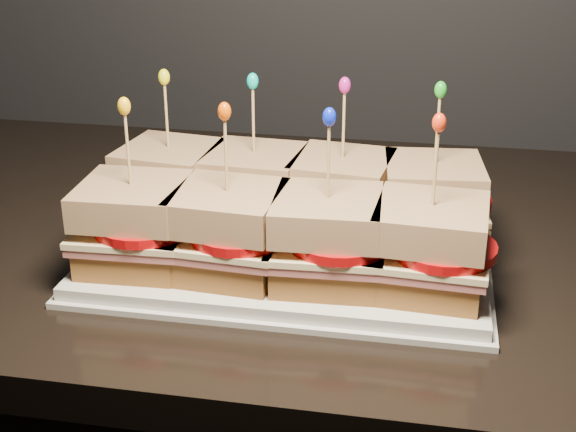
# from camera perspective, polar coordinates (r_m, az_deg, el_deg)

# --- Properties ---
(granite_slab) EXTENTS (2.27, 0.67, 0.04)m
(granite_slab) POSITION_cam_1_polar(r_m,az_deg,el_deg) (1.00, -15.79, -0.36)
(granite_slab) COLOR black
(granite_slab) RESTS_ON cabinet
(platter) EXTENTS (0.39, 0.24, 0.02)m
(platter) POSITION_cam_1_polar(r_m,az_deg,el_deg) (0.81, 0.00, -2.98)
(platter) COLOR silver
(platter) RESTS_ON granite_slab
(platter_rim) EXTENTS (0.40, 0.25, 0.01)m
(platter_rim) POSITION_cam_1_polar(r_m,az_deg,el_deg) (0.81, 0.00, -3.36)
(platter_rim) COLOR silver
(platter_rim) RESTS_ON granite_slab
(sandwich_0_bread_bot) EXTENTS (0.11, 0.11, 0.03)m
(sandwich_0_bread_bot) POSITION_cam_1_polar(r_m,az_deg,el_deg) (0.88, -8.24, 0.64)
(sandwich_0_bread_bot) COLOR brown
(sandwich_0_bread_bot) RESTS_ON platter
(sandwich_0_ham) EXTENTS (0.12, 0.11, 0.01)m
(sandwich_0_ham) POSITION_cam_1_polar(r_m,az_deg,el_deg) (0.88, -8.30, 1.67)
(sandwich_0_ham) COLOR #B1645E
(sandwich_0_ham) RESTS_ON sandwich_0_bread_bot
(sandwich_0_cheese) EXTENTS (0.12, 0.11, 0.01)m
(sandwich_0_cheese) POSITION_cam_1_polar(r_m,az_deg,el_deg) (0.87, -8.33, 2.10)
(sandwich_0_cheese) COLOR #FFE6A8
(sandwich_0_cheese) RESTS_ON sandwich_0_ham
(sandwich_0_tomato) EXTENTS (0.09, 0.09, 0.01)m
(sandwich_0_tomato) POSITION_cam_1_polar(r_m,az_deg,el_deg) (0.86, -7.73, 2.37)
(sandwich_0_tomato) COLOR red
(sandwich_0_tomato) RESTS_ON sandwich_0_cheese
(sandwich_0_bread_top) EXTENTS (0.11, 0.11, 0.03)m
(sandwich_0_bread_top) POSITION_cam_1_polar(r_m,az_deg,el_deg) (0.86, -8.44, 3.85)
(sandwich_0_bread_top) COLOR brown
(sandwich_0_bread_top) RESTS_ON sandwich_0_tomato
(sandwich_0_pick) EXTENTS (0.00, 0.00, 0.09)m
(sandwich_0_pick) POSITION_cam_1_polar(r_m,az_deg,el_deg) (0.85, -8.62, 6.80)
(sandwich_0_pick) COLOR tan
(sandwich_0_pick) RESTS_ON sandwich_0_bread_top
(sandwich_0_frill) EXTENTS (0.01, 0.01, 0.02)m
(sandwich_0_frill) POSITION_cam_1_polar(r_m,az_deg,el_deg) (0.84, -8.81, 9.74)
(sandwich_0_frill) COLOR yellow
(sandwich_0_frill) RESTS_ON sandwich_0_pick
(sandwich_1_bread_bot) EXTENTS (0.10, 0.10, 0.03)m
(sandwich_1_bread_bot) POSITION_cam_1_polar(r_m,az_deg,el_deg) (0.86, -2.36, 0.21)
(sandwich_1_bread_bot) COLOR brown
(sandwich_1_bread_bot) RESTS_ON platter
(sandwich_1_ham) EXTENTS (0.11, 0.11, 0.01)m
(sandwich_1_ham) POSITION_cam_1_polar(r_m,az_deg,el_deg) (0.85, -2.38, 1.27)
(sandwich_1_ham) COLOR #B1645E
(sandwich_1_ham) RESTS_ON sandwich_1_bread_bot
(sandwich_1_cheese) EXTENTS (0.11, 0.11, 0.01)m
(sandwich_1_cheese) POSITION_cam_1_polar(r_m,az_deg,el_deg) (0.85, -2.39, 1.71)
(sandwich_1_cheese) COLOR #FFE6A8
(sandwich_1_cheese) RESTS_ON sandwich_1_ham
(sandwich_1_tomato) EXTENTS (0.09, 0.09, 0.01)m
(sandwich_1_tomato) POSITION_cam_1_polar(r_m,az_deg,el_deg) (0.84, -1.69, 1.98)
(sandwich_1_tomato) COLOR red
(sandwich_1_tomato) RESTS_ON sandwich_1_cheese
(sandwich_1_bread_top) EXTENTS (0.10, 0.10, 0.03)m
(sandwich_1_bread_top) POSITION_cam_1_polar(r_m,az_deg,el_deg) (0.84, -2.42, 3.50)
(sandwich_1_bread_top) COLOR brown
(sandwich_1_bread_top) RESTS_ON sandwich_1_tomato
(sandwich_1_pick) EXTENTS (0.00, 0.00, 0.09)m
(sandwich_1_pick) POSITION_cam_1_polar(r_m,az_deg,el_deg) (0.83, -2.48, 6.53)
(sandwich_1_pick) COLOR tan
(sandwich_1_pick) RESTS_ON sandwich_1_bread_top
(sandwich_1_frill) EXTENTS (0.01, 0.01, 0.02)m
(sandwich_1_frill) POSITION_cam_1_polar(r_m,az_deg,el_deg) (0.81, -2.53, 9.56)
(sandwich_1_frill) COLOR #04BFB5
(sandwich_1_frill) RESTS_ON sandwich_1_pick
(sandwich_2_bread_bot) EXTENTS (0.10, 0.10, 0.03)m
(sandwich_2_bread_bot) POSITION_cam_1_polar(r_m,az_deg,el_deg) (0.85, 3.78, -0.24)
(sandwich_2_bread_bot) COLOR brown
(sandwich_2_bread_bot) RESTS_ON platter
(sandwich_2_ham) EXTENTS (0.11, 0.11, 0.01)m
(sandwich_2_ham) POSITION_cam_1_polar(r_m,az_deg,el_deg) (0.84, 3.81, 0.83)
(sandwich_2_ham) COLOR #B1645E
(sandwich_2_ham) RESTS_ON sandwich_2_bread_bot
(sandwich_2_cheese) EXTENTS (0.12, 0.11, 0.01)m
(sandwich_2_cheese) POSITION_cam_1_polar(r_m,az_deg,el_deg) (0.84, 3.83, 1.27)
(sandwich_2_cheese) COLOR #FFE6A8
(sandwich_2_cheese) RESTS_ON sandwich_2_ham
(sandwich_2_tomato) EXTENTS (0.09, 0.09, 0.01)m
(sandwich_2_tomato) POSITION_cam_1_polar(r_m,az_deg,el_deg) (0.83, 4.61, 1.54)
(sandwich_2_tomato) COLOR red
(sandwich_2_tomato) RESTS_ON sandwich_2_cheese
(sandwich_2_bread_top) EXTENTS (0.11, 0.11, 0.03)m
(sandwich_2_bread_top) POSITION_cam_1_polar(r_m,az_deg,el_deg) (0.83, 3.88, 3.10)
(sandwich_2_bread_top) COLOR brown
(sandwich_2_bread_top) RESTS_ON sandwich_2_tomato
(sandwich_2_pick) EXTENTS (0.00, 0.00, 0.09)m
(sandwich_2_pick) POSITION_cam_1_polar(r_m,az_deg,el_deg) (0.81, 3.97, 6.17)
(sandwich_2_pick) COLOR tan
(sandwich_2_pick) RESTS_ON sandwich_2_bread_top
(sandwich_2_frill) EXTENTS (0.01, 0.01, 0.02)m
(sandwich_2_frill) POSITION_cam_1_polar(r_m,az_deg,el_deg) (0.80, 4.06, 9.26)
(sandwich_2_frill) COLOR #BF1D8B
(sandwich_2_frill) RESTS_ON sandwich_2_pick
(sandwich_3_bread_bot) EXTENTS (0.10, 0.10, 0.03)m
(sandwich_3_bread_bot) POSITION_cam_1_polar(r_m,az_deg,el_deg) (0.84, 10.07, -0.70)
(sandwich_3_bread_bot) COLOR brown
(sandwich_3_bread_bot) RESTS_ON platter
(sandwich_3_ham) EXTENTS (0.11, 0.11, 0.01)m
(sandwich_3_ham) POSITION_cam_1_polar(r_m,az_deg,el_deg) (0.83, 10.15, 0.37)
(sandwich_3_ham) COLOR #B1645E
(sandwich_3_ham) RESTS_ON sandwich_3_bread_bot
(sandwich_3_cheese) EXTENTS (0.12, 0.11, 0.01)m
(sandwich_3_cheese) POSITION_cam_1_polar(r_m,az_deg,el_deg) (0.83, 10.18, 0.81)
(sandwich_3_cheese) COLOR #FFE6A8
(sandwich_3_cheese) RESTS_ON sandwich_3_ham
(sandwich_3_tomato) EXTENTS (0.09, 0.09, 0.01)m
(sandwich_3_tomato) POSITION_cam_1_polar(r_m,az_deg,el_deg) (0.82, 11.04, 1.08)
(sandwich_3_tomato) COLOR red
(sandwich_3_tomato) RESTS_ON sandwich_3_cheese
(sandwich_3_bread_top) EXTENTS (0.11, 0.11, 0.03)m
(sandwich_3_bread_top) POSITION_cam_1_polar(r_m,az_deg,el_deg) (0.82, 10.32, 2.64)
(sandwich_3_bread_top) COLOR brown
(sandwich_3_bread_top) RESTS_ON sandwich_3_tomato
(sandwich_3_pick) EXTENTS (0.00, 0.00, 0.09)m
(sandwich_3_pick) POSITION_cam_1_polar(r_m,az_deg,el_deg) (0.81, 10.56, 5.73)
(sandwich_3_pick) COLOR tan
(sandwich_3_pick) RESTS_ON sandwich_3_bread_top
(sandwich_3_frill) EXTENTS (0.01, 0.01, 0.02)m
(sandwich_3_frill) POSITION_cam_1_polar(r_m,az_deg,el_deg) (0.79, 10.80, 8.82)
(sandwich_3_frill) COLOR green
(sandwich_3_frill) RESTS_ON sandwich_3_pick
(sandwich_4_bread_bot) EXTENTS (0.10, 0.10, 0.03)m
(sandwich_4_bread_bot) POSITION_cam_1_polar(r_m,az_deg,el_deg) (0.79, -10.75, -2.43)
(sandwich_4_bread_bot) COLOR brown
(sandwich_4_bread_bot) RESTS_ON platter
(sandwich_4_ham) EXTENTS (0.11, 0.10, 0.01)m
(sandwich_4_ham) POSITION_cam_1_polar(r_m,az_deg,el_deg) (0.78, -10.84, -1.31)
(sandwich_4_ham) COLOR #B1645E
(sandwich_4_ham) RESTS_ON sandwich_4_bread_bot
(sandwich_4_cheese) EXTENTS (0.11, 0.11, 0.01)m
(sandwich_4_cheese) POSITION_cam_1_polar(r_m,az_deg,el_deg) (0.78, -10.88, -0.84)
(sandwich_4_cheese) COLOR #FFE6A8
(sandwich_4_cheese) RESTS_ON sandwich_4_ham
(sandwich_4_tomato) EXTENTS (0.09, 0.09, 0.01)m
(sandwich_4_tomato) POSITION_cam_1_polar(r_m,az_deg,el_deg) (0.77, -10.24, -0.58)
(sandwich_4_tomato) COLOR red
(sandwich_4_tomato) RESTS_ON sandwich_4_cheese
(sandwich_4_bread_top) EXTENTS (0.10, 0.10, 0.03)m
(sandwich_4_bread_top) POSITION_cam_1_polar(r_m,az_deg,el_deg) (0.77, -11.04, 1.09)
(sandwich_4_bread_top) COLOR brown
(sandwich_4_bread_top) RESTS_ON sandwich_4_tomato
(sandwich_4_pick) EXTENTS (0.00, 0.00, 0.09)m
(sandwich_4_pick) POSITION_cam_1_polar(r_m,az_deg,el_deg) (0.75, -11.31, 4.37)
(sandwich_4_pick) COLOR tan
(sandwich_4_pick) RESTS_ON sandwich_4_bread_top
(sandwich_4_frill) EXTENTS (0.01, 0.01, 0.02)m
(sandwich_4_frill) POSITION_cam_1_polar(r_m,az_deg,el_deg) (0.74, -11.58, 7.67)
(sandwich_4_frill) COLOR yellow
(sandwich_4_frill) RESTS_ON sandwich_4_pick
(sandwich_5_bread_bot) EXTENTS (0.10, 0.10, 0.03)m
(sandwich_5_bread_bot) POSITION_cam_1_polar(r_m,az_deg,el_deg) (0.76, -4.20, -3.03)
(sandwich_5_bread_bot) COLOR brown
(sandwich_5_bread_bot) RESTS_ON platter
(sandwich_5_ham) EXTENTS (0.11, 0.11, 0.01)m
(sandwich_5_ham) POSITION_cam_1_polar(r_m,az_deg,el_deg) (0.75, -4.24, -1.87)
(sandwich_5_ham) COLOR #B1645E
(sandwich_5_ham) RESTS_ON sandwich_5_bread_bot
(sandwich_5_cheese) EXTENTS (0.11, 0.11, 0.01)m
(sandwich_5_cheese) POSITION_cam_1_polar(r_m,az_deg,el_deg) (0.75, -4.26, -1.38)
(sandwich_5_cheese) COLOR #FFE6A8
(sandwich_5_cheese) RESTS_ON sandwich_5_ham
(sandwich_5_tomato) EXTENTS (0.09, 0.09, 0.01)m
(sandwich_5_tomato) POSITION_cam_1_polar(r_m,az_deg,el_deg) (0.74, -3.49, -1.12)
(sandwich_5_tomato) COLOR red
(sandwich_5_tomato) RESTS_ON sandwich_5_cheese
(sandwich_5_bread_top) EXTENTS (0.10, 0.10, 0.03)m
(sandwich_5_bread_top) POSITION_cam_1_polar(r_m,az_deg,el_deg) (0.74, -4.32, 0.61)
(sandwich_5_bread_top) COLOR brown
(sandwich_5_bread_top) RESTS_ON sandwich_5_tomato
(sandwich_5_pick) EXTENTS (0.00, 0.00, 0.09)m
(sandwich_5_pick) POSITION_cam_1_polar(r_m,az_deg,el_deg) (0.72, -4.43, 4.00)
(sandwich_5_pick) COLOR tan
(sandwich_5_pick) RESTS_ON sandwich_5_bread_top
(sandwich_5_frill) EXTENTS (0.01, 0.01, 0.02)m
(sandwich_5_frill) POSITION_cam_1_polar(r_m,az_deg,el_deg) (0.71, -4.54, 7.43)
(sandwich_5_frill) COLOR #EA5405
(sandwich_5_frill) RESTS_ON sandwich_5_pick
(sandwich_6_bread_bot) EXTENTS (0.10, 0.10, 0.03)m
(sandwich_6_bread_bot) POSITION_cam_1_polar(r_m,az_deg,el_deg) (0.75, 2.73, -3.62)
(sandwich_6_bread_bot) COLOR brown
(sandwich_6_bread_bot) RESTS_ON platter
(sandwich_6_ham) EXTENTS (0.11, 0.11, 0.01)m
(sandwich_6_ham) POSITION_cam_1_polar(r_m,az_deg,el_deg) (0.74, 2.76, -2.43)
(sandwich_6_ham) COLOR #B1645E
(sandwich_6_ham) RESTS_ON sandwich_6_bread_bot
(sandwich_6_cheese) EXTENTS (0.11, 0.11, 0.01)m
(sandwich_6_cheese) POSITION_cam_1_polar(r_m,az_deg,el_deg) (0.73, 2.77, -1.94)
(sandwich_6_cheese) COLOR #FFE6A8
(sandwich_6_cheese) RESTS_ON sandwich_6_ham
(sandwich_6_tomato) EXTENTS (0.09, 0.09, 0.01)m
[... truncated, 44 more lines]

